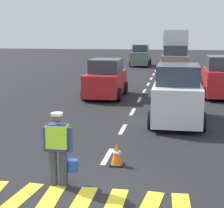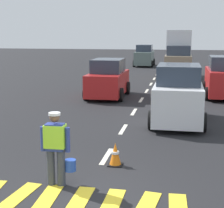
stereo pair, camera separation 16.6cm
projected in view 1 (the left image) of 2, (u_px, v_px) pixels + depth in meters
The scene contains 10 objects.
ground_plane at pixel (152, 78), 28.09m from camera, with size 96.00×96.00×0.00m, color black.
crosswalk_stripes at pixel (79, 207), 7.37m from camera, with size 4.49×1.93×0.01m.
lane_center_line at pixel (155, 72), 32.15m from camera, with size 0.14×46.40×0.01m.
road_worker at pixel (59, 146), 8.24m from camera, with size 0.76×0.38×1.67m.
traffic_cone_near at pixel (117, 154), 9.64m from camera, with size 0.36×0.36×0.60m.
delivery_truck at pixel (175, 56), 28.36m from camera, with size 2.16×4.60×3.54m.
car_oncoming_third at pixel (141, 56), 38.16m from camera, with size 1.98×3.90×2.16m.
car_parked_far at pixel (221, 78), 19.82m from camera, with size 1.95×3.85×2.16m.
car_outgoing_ahead at pixel (177, 96), 14.09m from camera, with size 1.99×3.82×2.21m.
car_oncoming_lead at pixel (106, 80), 19.81m from camera, with size 1.99×3.83×2.00m.
Camera 1 is at (1.79, -7.05, 3.38)m, focal length 60.18 mm.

